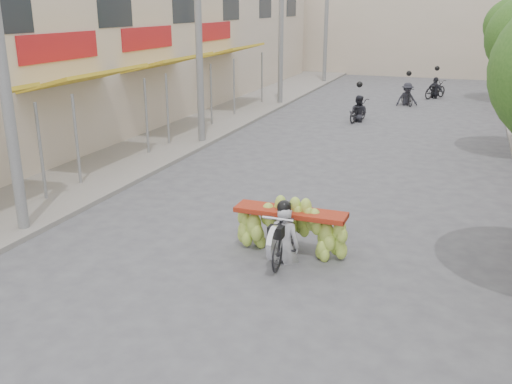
# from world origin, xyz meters

# --- Properties ---
(ground) EXTENTS (120.00, 120.00, 0.00)m
(ground) POSITION_xyz_m (0.00, 0.00, 0.00)
(ground) COLOR #4F4F54
(ground) RESTS_ON ground
(sidewalk_left) EXTENTS (4.00, 60.00, 0.12)m
(sidewalk_left) POSITION_xyz_m (-7.00, 15.00, 0.06)
(sidewalk_left) COLOR gray
(sidewalk_left) RESTS_ON ground
(shophouse_row_left) EXTENTS (9.77, 40.00, 6.00)m
(shophouse_row_left) POSITION_xyz_m (-11.98, 13.98, 3.00)
(shophouse_row_left) COLOR #C1B099
(shophouse_row_left) RESTS_ON ground
(far_building) EXTENTS (20.00, 6.00, 7.00)m
(far_building) POSITION_xyz_m (0.00, 38.00, 3.50)
(far_building) COLOR #C1B099
(far_building) RESTS_ON ground
(utility_pole_mid) EXTENTS (0.60, 0.24, 8.00)m
(utility_pole_mid) POSITION_xyz_m (-5.40, 12.00, 4.03)
(utility_pole_mid) COLOR slate
(utility_pole_mid) RESTS_ON ground
(utility_pole_far) EXTENTS (0.60, 0.24, 8.00)m
(utility_pole_far) POSITION_xyz_m (-5.40, 21.00, 4.03)
(utility_pole_far) COLOR slate
(utility_pole_far) RESTS_ON ground
(utility_pole_back) EXTENTS (0.60, 0.24, 8.00)m
(utility_pole_back) POSITION_xyz_m (-5.40, 30.00, 4.03)
(utility_pole_back) COLOR slate
(utility_pole_back) RESTS_ON ground
(banana_motorbike) EXTENTS (2.24, 1.93, 2.12)m
(banana_motorbike) POSITION_xyz_m (0.42, 3.77, 0.71)
(banana_motorbike) COLOR black
(banana_motorbike) RESTS_ON ground
(bg_motorbike_a) EXTENTS (0.90, 1.73, 1.95)m
(bg_motorbike_a) POSITION_xyz_m (-0.93, 18.09, 0.74)
(bg_motorbike_a) COLOR black
(bg_motorbike_a) RESTS_ON ground
(bg_motorbike_b) EXTENTS (1.19, 1.56, 1.95)m
(bg_motorbike_b) POSITION_xyz_m (0.57, 22.99, 0.87)
(bg_motorbike_b) COLOR black
(bg_motorbike_b) RESTS_ON ground
(bg_motorbike_c) EXTENTS (1.36, 1.78, 1.95)m
(bg_motorbike_c) POSITION_xyz_m (1.71, 25.88, 0.78)
(bg_motorbike_c) COLOR black
(bg_motorbike_c) RESTS_ON ground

